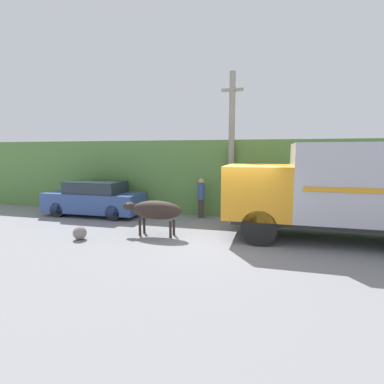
% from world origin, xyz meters
% --- Properties ---
extents(ground_plane, '(60.00, 60.00, 0.00)m').
position_xyz_m(ground_plane, '(0.00, 0.00, 0.00)').
color(ground_plane, gray).
extents(hillside_embankment, '(32.00, 6.41, 3.38)m').
position_xyz_m(hillside_embankment, '(0.00, 6.73, 1.69)').
color(hillside_embankment, '#568442').
rests_on(hillside_embankment, ground_plane).
extents(cargo_truck, '(7.14, 2.52, 3.14)m').
position_xyz_m(cargo_truck, '(3.34, 0.80, 1.75)').
color(cargo_truck, '#2D2D2D').
rests_on(cargo_truck, ground_plane).
extents(brown_cow, '(2.16, 0.65, 1.22)m').
position_xyz_m(brown_cow, '(-2.75, -0.05, 0.88)').
color(brown_cow, '#2D231E').
rests_on(brown_cow, ground_plane).
extents(parked_suv, '(4.42, 1.72, 1.56)m').
position_xyz_m(parked_suv, '(-6.65, 2.30, 0.76)').
color(parked_suv, '#334C8C').
rests_on(parked_suv, ground_plane).
extents(pedestrian_on_hill, '(0.37, 0.37, 1.73)m').
position_xyz_m(pedestrian_on_hill, '(-1.86, 3.04, 0.97)').
color(pedestrian_on_hill, '#38332D').
rests_on(pedestrian_on_hill, ground_plane).
extents(utility_pole, '(0.90, 0.26, 6.15)m').
position_xyz_m(utility_pole, '(-0.62, 3.32, 3.17)').
color(utility_pole, gray).
rests_on(utility_pole, ground_plane).
extents(roadside_rock, '(0.44, 0.44, 0.44)m').
position_xyz_m(roadside_rock, '(-4.98, -1.17, 0.22)').
color(roadside_rock, gray).
rests_on(roadside_rock, ground_plane).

